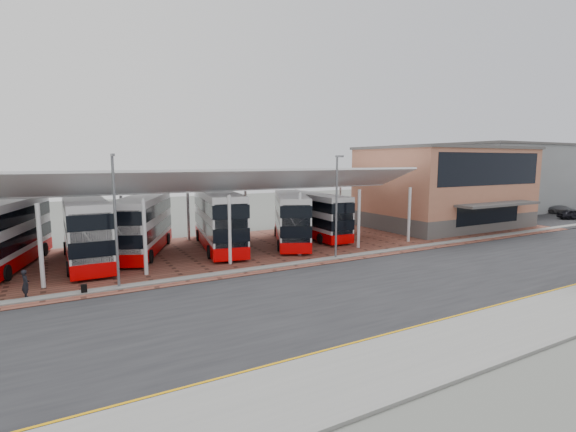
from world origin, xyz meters
name	(u,v)px	position (x,y,z in m)	size (l,w,h in m)	color
ground	(368,282)	(0.00, 0.00, 0.00)	(140.00, 140.00, 0.00)	#4F514C
road	(378,286)	(0.00, -1.00, 0.01)	(120.00, 14.00, 0.02)	black
forecourt	(294,244)	(2.00, 13.00, 0.03)	(72.00, 16.00, 0.06)	brown
sidewalk	(498,331)	(0.00, -9.00, 0.07)	(120.00, 4.00, 0.14)	slate
north_kerb	(315,261)	(0.00, 6.20, 0.07)	(120.00, 0.80, 0.14)	slate
carpark_surface	(574,218)	(44.00, 10.00, 0.04)	(22.00, 10.00, 0.08)	black
yellow_line_near	(461,318)	(0.00, -7.00, 0.03)	(120.00, 0.12, 0.01)	#C78806
yellow_line_far	(455,316)	(0.00, -6.70, 0.03)	(120.00, 0.12, 0.01)	#C78806
canopy	(205,183)	(-6.00, 13.94, 5.80)	(37.00, 11.63, 7.07)	silver
terminal	(444,186)	(23.00, 13.92, 4.66)	(18.40, 14.40, 9.25)	#4E4C4A
warehouse	(499,176)	(48.00, 24.00, 5.15)	(30.50, 20.50, 10.25)	slate
lamp_west	(115,217)	(-14.00, 6.27, 4.36)	(0.16, 0.90, 8.07)	slate
lamp_east	(337,204)	(2.00, 6.27, 4.36)	(0.16, 0.90, 8.07)	slate
bus_0	(4,235)	(-20.39, 15.09, 2.46)	(5.64, 12.01, 4.83)	silver
bus_1	(86,231)	(-15.25, 14.12, 2.47)	(3.02, 11.80, 4.86)	silver
bus_2	(143,225)	(-10.93, 15.38, 2.39)	(6.86, 11.51, 4.69)	silver
bus_3	(219,220)	(-4.77, 14.33, 2.53)	(4.92, 12.34, 4.96)	silver
bus_4	(291,219)	(1.83, 13.19, 2.34)	(7.06, 11.19, 4.60)	silver
bus_5	(314,215)	(5.45, 14.90, 2.23)	(3.08, 10.71, 4.37)	silver
pedestrian	(25,284)	(-18.79, 6.79, 0.86)	(0.58, 0.38, 1.60)	black
suitcase	(84,289)	(-15.92, 6.00, 0.34)	(0.32, 0.23, 0.55)	black
carpark_car_a	(573,214)	(41.90, 9.06, 0.71)	(1.49, 3.70, 1.26)	black
carpark_car_b	(564,210)	(46.20, 12.50, 0.69)	(1.70, 4.19, 1.22)	#56575D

